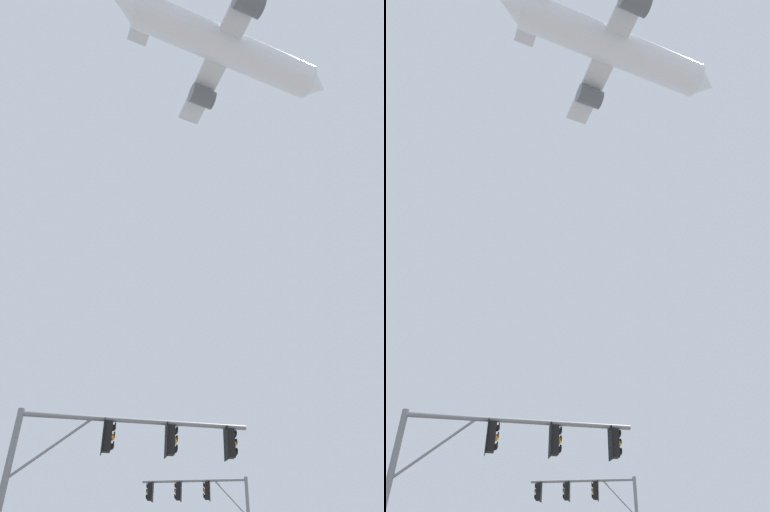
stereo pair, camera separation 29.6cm
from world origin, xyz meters
TOP-DOWN VIEW (x-y plane):
  - signal_pole_near at (-1.94, 7.81)m, footprint 7.33×1.63m
  - signal_pole_far at (1.61, 20.90)m, footprint 6.08×1.28m
  - airplane at (5.30, 20.12)m, footprint 28.36×21.90m

SIDE VIEW (x-z plane):
  - signal_pole_near at x=-1.94m, z-range 1.60..7.22m
  - signal_pole_far at x=1.61m, z-range 1.58..7.27m
  - airplane at x=5.30m, z-range 48.83..56.75m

